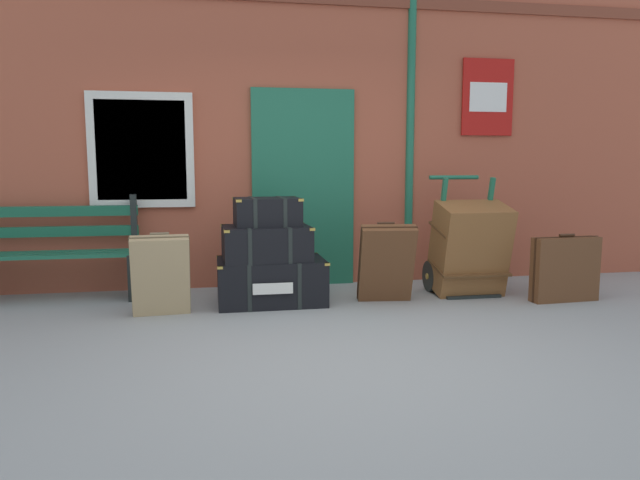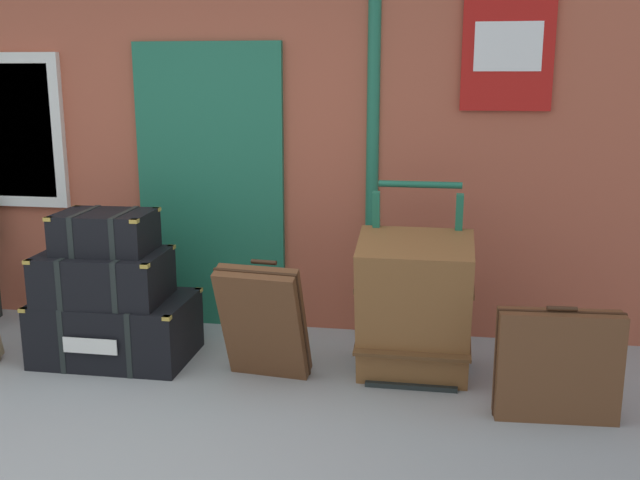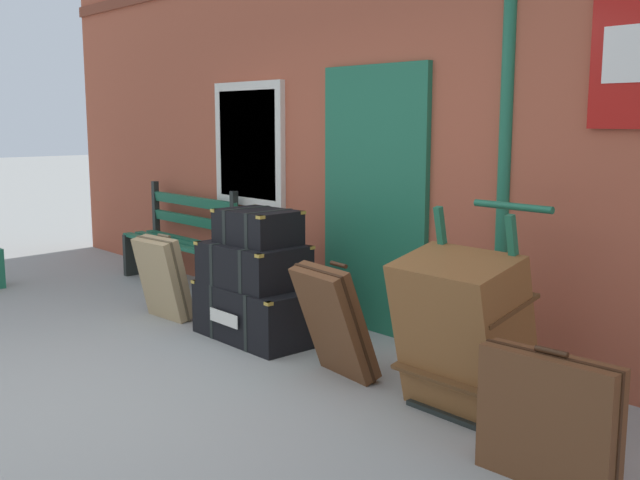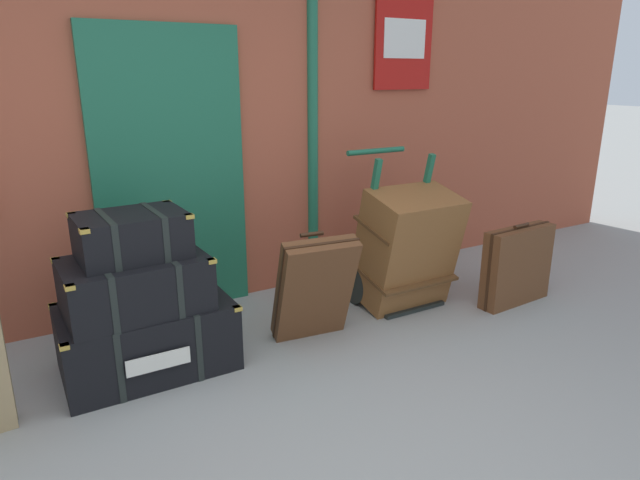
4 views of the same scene
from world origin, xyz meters
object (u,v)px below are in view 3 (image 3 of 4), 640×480
large_brown_trunk (463,332)px  suitcase_umber (335,322)px  steamer_trunk_base (262,311)px  steamer_trunk_middle (254,264)px  steamer_trunk_top (258,227)px  platform_bench (181,242)px  porters_trolley (480,361)px  suitcase_cream (163,278)px  suitcase_caramel (548,420)px

large_brown_trunk → suitcase_umber: large_brown_trunk is taller
steamer_trunk_base → suitcase_umber: (1.07, -0.21, 0.17)m
steamer_trunk_middle → steamer_trunk_top: steamer_trunk_top is taller
platform_bench → porters_trolley: (4.05, -0.38, -0.17)m
suitcase_cream → large_brown_trunk: bearing=5.1°
suitcase_umber → suitcase_cream: bearing=-177.3°
suitcase_caramel → suitcase_umber: (-1.71, 0.22, 0.07)m
platform_bench → suitcase_umber: platform_bench is taller
platform_bench → suitcase_caramel: (4.86, -0.95, -0.13)m
steamer_trunk_base → suitcase_umber: size_ratio=1.31×
steamer_trunk_middle → suitcase_umber: bearing=-8.4°
suitcase_cream → suitcase_umber: bearing=2.7°
steamer_trunk_base → suitcase_caramel: size_ratio=1.49×
porters_trolley → suitcase_caramel: 0.98m
steamer_trunk_top → suitcase_caramel: steamer_trunk_top is taller
steamer_trunk_top → suitcase_cream: size_ratio=0.87×
suitcase_caramel → steamer_trunk_top: bearing=171.5°
suitcase_cream → suitcase_caramel: bearing=-1.9°
steamer_trunk_top → steamer_trunk_base: bearing=10.1°
steamer_trunk_base → steamer_trunk_top: steamer_trunk_top is taller
suitcase_umber → suitcase_cream: (-2.06, -0.10, -0.02)m
suitcase_umber → porters_trolley: bearing=20.6°
porters_trolley → suitcase_umber: porters_trolley is taller
steamer_trunk_top → large_brown_trunk: 2.05m
large_brown_trunk → suitcase_caramel: bearing=-25.7°
steamer_trunk_middle → suitcase_caramel: bearing=-7.8°
suitcase_caramel → steamer_trunk_middle: bearing=172.2°
steamer_trunk_base → suitcase_umber: bearing=-10.9°
porters_trolley → suitcase_umber: bearing=-159.4°
steamer_trunk_middle → suitcase_caramel: (2.83, -0.39, -0.27)m
platform_bench → steamer_trunk_top: 2.15m
suitcase_umber → suitcase_cream: size_ratio=1.06×
suitcase_caramel → steamer_trunk_base: bearing=171.3°
platform_bench → steamer_trunk_middle: platform_bench is taller
large_brown_trunk → suitcase_umber: size_ratio=1.24×
porters_trolley → suitcase_cream: porters_trolley is taller
suitcase_umber → steamer_trunk_middle: bearing=171.6°
steamer_trunk_top → porters_trolley: porters_trolley is taller
large_brown_trunk → suitcase_cream: large_brown_trunk is taller
steamer_trunk_base → steamer_trunk_top: size_ratio=1.61×
large_brown_trunk → suitcase_caramel: (0.81, -0.39, -0.17)m
suitcase_umber → steamer_trunk_top: bearing=169.7°
platform_bench → steamer_trunk_base: (2.07, -0.52, -0.23)m
suitcase_caramel → suitcase_cream: suitcase_cream is taller
platform_bench → suitcase_cream: platform_bench is taller
large_brown_trunk → suitcase_caramel: size_ratio=1.41×
steamer_trunk_top → platform_bench: bearing=165.6°
steamer_trunk_base → suitcase_umber: suitcase_umber is taller
steamer_trunk_top → suitcase_cream: (-0.95, -0.30, -0.51)m
steamer_trunk_base → suitcase_cream: (-0.99, -0.30, 0.15)m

